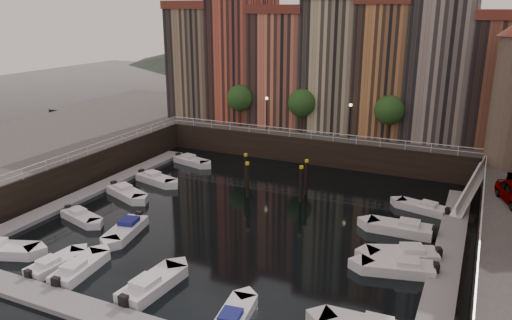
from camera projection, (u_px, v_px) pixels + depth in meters
The scene contains 26 objects.
ground at pixel (249, 215), 43.03m from camera, with size 200.00×200.00×0.00m, color black.
quay_far at pixel (336, 133), 65.13m from camera, with size 80.00×20.00×3.00m, color black.
quay_left at pixel (0, 164), 52.15m from camera, with size 20.00×36.00×3.00m, color black.
dock_left at pixel (96, 189), 48.64m from camera, with size 2.00×28.00×0.35m, color gray.
dock_right at pixel (448, 256), 35.57m from camera, with size 2.00×28.00×0.35m, color gray.
mountains at pixel (430, 43), 135.37m from camera, with size 145.00×100.00×18.00m.
far_terrace at pixel (360, 62), 58.85m from camera, with size 48.70×10.30×17.50m.
promenade_trees at pixel (307, 103), 57.41m from camera, with size 21.20×3.20×5.20m.
street_lamps at pixel (307, 111), 56.61m from camera, with size 10.36×0.36×4.18m.
railings at pixel (272, 158), 46.15m from camera, with size 36.08×34.04×0.52m.
gangway at pixel (472, 187), 44.23m from camera, with size 2.78×8.32×3.73m.
mooring_pilings at pixel (275, 179), 47.23m from camera, with size 6.66×3.42×3.78m.
boat_left_0 at pixel (1, 250), 36.04m from camera, with size 5.27×3.46×1.19m.
boat_left_1 at pixel (81, 217), 41.87m from camera, with size 4.47×2.66×1.00m.
boat_left_2 at pixel (126, 193), 47.16m from camera, with size 5.04×3.38×1.14m.
boat_left_3 at pixel (156, 179), 51.00m from camera, with size 5.00×2.85×1.12m.
boat_left_4 at pixel (191, 161), 57.07m from camera, with size 4.80×2.73×1.07m.
boat_right_1 at pixel (399, 268), 33.59m from camera, with size 5.19×2.90×1.16m.
boat_right_2 at pixel (404, 255), 35.31m from camera, with size 5.22×3.54×1.18m.
boat_right_3 at pixel (402, 228), 39.54m from camera, with size 5.29×2.01×1.21m.
boat_right_4 at pixel (423, 208), 43.76m from camera, with size 4.64×2.64×1.04m.
boat_near_0 at pixel (54, 264), 34.20m from camera, with size 1.92×4.39×0.99m.
boat_near_1 at pixel (79, 268), 33.52m from camera, with size 2.24×4.88×1.10m.
boat_near_2 at pixel (151, 285), 31.44m from camera, with size 2.25×5.32×1.21m.
boat_near_3 at pixel (233, 317), 28.26m from camera, with size 2.15×4.51×1.01m.
boat_extra_788 at pixel (126, 229), 39.37m from camera, with size 2.72×5.09×1.14m.
Camera 1 is at (17.29, -35.79, 17.17)m, focal length 35.00 mm.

